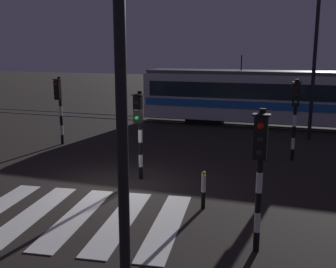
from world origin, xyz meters
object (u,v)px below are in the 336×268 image
traffic_light_corner_far_left (59,100)px  street_lamp_near_kerb (112,16)px  tram (283,97)px  bollard_island_edge (203,190)px  traffic_light_corner_far_right (295,108)px  traffic_light_corner_near_right (260,160)px  street_lamp_trackside_right (316,41)px  traffic_light_median_centre (139,122)px

traffic_light_corner_far_left → street_lamp_near_kerb: bearing=-53.0°
tram → bollard_island_edge: tram is taller
tram → bollard_island_edge: bearing=-96.0°
traffic_light_corner_far_right → traffic_light_corner_near_right: 8.19m
traffic_light_corner_far_left → bollard_island_edge: traffic_light_corner_far_left is taller
street_lamp_near_kerb → tram: size_ratio=0.47×
traffic_light_corner_far_left → street_lamp_trackside_right: bearing=22.2°
traffic_light_corner_far_left → bollard_island_edge: bearing=-33.9°
street_lamp_trackside_right → bollard_island_edge: (-2.95, -10.18, -4.28)m
tram → street_lamp_near_kerb: bearing=-94.6°
street_lamp_trackside_right → tram: (-1.51, 3.54, -3.08)m
street_lamp_trackside_right → traffic_light_median_centre: bearing=-124.1°
traffic_light_median_centre → traffic_light_corner_far_left: size_ratio=0.96×
traffic_light_corner_near_right → tram: size_ratio=0.19×
traffic_light_corner_near_right → street_lamp_near_kerb: size_ratio=0.42×
traffic_light_corner_far_right → bollard_island_edge: bearing=-110.4°
bollard_island_edge → street_lamp_trackside_right: bearing=73.9°
traffic_light_corner_far_right → traffic_light_median_centre: (-4.97, -4.22, -0.15)m
street_lamp_near_kerb → tram: (1.53, 19.02, -3.13)m
traffic_light_corner_far_right → street_lamp_near_kerb: 11.91m
traffic_light_corner_far_left → traffic_light_median_centre: bearing=-33.8°
traffic_light_corner_far_right → traffic_light_median_centre: 6.52m
traffic_light_corner_far_right → street_lamp_trackside_right: bearing=80.5°
traffic_light_median_centre → tram: tram is taller
tram → bollard_island_edge: (-1.44, -13.72, -1.19)m
bollard_island_edge → street_lamp_near_kerb: bearing=-91.1°
traffic_light_median_centre → bollard_island_edge: bearing=-34.2°
tram → bollard_island_edge: 13.85m
traffic_light_corner_far_right → traffic_light_corner_far_left: (-10.57, -0.47, -0.06)m
traffic_light_corner_near_right → bollard_island_edge: size_ratio=2.91×
traffic_light_median_centre → bollard_island_edge: size_ratio=2.77×
traffic_light_median_centre → tram: bearing=70.8°
traffic_light_corner_near_right → street_lamp_near_kerb: bearing=-119.6°
street_lamp_trackside_right → tram: street_lamp_trackside_right is taller
traffic_light_median_centre → traffic_light_corner_near_right: traffic_light_corner_near_right is taller
traffic_light_median_centre → tram: size_ratio=0.18×
traffic_light_median_centre → traffic_light_corner_far_left: 6.75m
traffic_light_corner_far_right → traffic_light_corner_far_left: size_ratio=1.03×
traffic_light_corner_near_right → traffic_light_corner_far_right: bearing=86.1°
traffic_light_median_centre → bollard_island_edge: 3.59m
traffic_light_corner_far_right → street_lamp_trackside_right: street_lamp_trackside_right is taller
traffic_light_median_centre → street_lamp_near_kerb: street_lamp_near_kerb is taller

